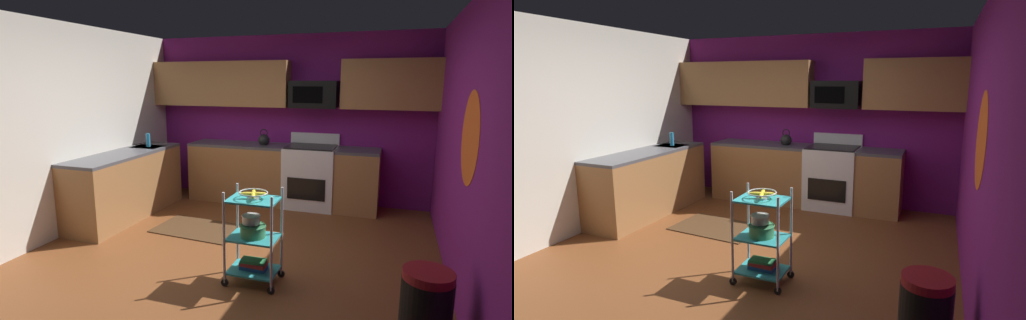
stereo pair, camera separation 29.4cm
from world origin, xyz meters
The scene contains 18 objects.
floor centered at (0.00, 0.00, -0.02)m, with size 4.40×4.80×0.04m, color brown.
wall_back centered at (0.00, 2.43, 1.30)m, with size 4.52×0.06×2.60m, color #751970.
wall_left centered at (-2.23, 0.00, 1.30)m, with size 0.06×4.80×2.60m, color silver.
wall_right centered at (2.23, 0.00, 1.30)m, with size 0.06×4.80×2.60m, color #751970.
wall_flower_decal centered at (2.20, -0.24, 1.45)m, with size 0.77×0.77×0.00m, color #E5591E.
counter_run centered at (-0.78, 1.58, 0.46)m, with size 3.67×2.58×0.92m.
oven_range centered at (0.46, 2.10, 0.48)m, with size 0.76×0.65×1.10m.
upper_cabinets centered at (-0.10, 2.24, 1.85)m, with size 4.40×0.33×0.70m.
microwave centered at (0.46, 2.21, 1.70)m, with size 0.70×0.39×0.40m.
rolling_cart centered at (0.43, -0.43, 0.45)m, with size 0.53×0.37×0.91m.
fruit_bowl centered at (0.43, -0.43, 0.88)m, with size 0.27×0.27×0.07m.
mixing_bowl_large centered at (0.43, -0.43, 0.52)m, with size 0.25×0.25×0.11m.
mixing_bowl_small centered at (0.40, -0.40, 0.62)m, with size 0.18×0.18×0.08m.
book_stack centered at (0.43, -0.43, 0.18)m, with size 0.26×0.15×0.10m.
kettle centered at (-0.29, 2.10, 1.00)m, with size 0.21×0.18×0.26m.
dish_soap_bottle centered at (-1.88, 1.35, 1.02)m, with size 0.06×0.06×0.20m, color #2D8CBF.
trash_can centered at (1.90, -1.09, 0.33)m, with size 0.34×0.42×0.66m.
floor_rug centered at (-0.71, 0.65, 0.01)m, with size 1.10×0.70×0.01m, color #472D19.
Camera 1 is at (1.62, -3.80, 1.90)m, focal length 28.21 mm.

